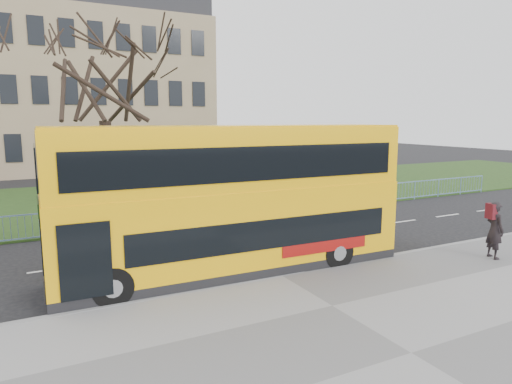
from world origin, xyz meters
The scene contains 9 objects.
ground centered at (0.00, 0.00, 0.00)m, with size 120.00×120.00×0.00m, color black.
pavement centered at (0.00, -6.75, 0.06)m, with size 80.00×10.50×0.12m, color slate.
kerb centered at (0.00, -1.55, 0.07)m, with size 80.00×0.20×0.14m, color gray.
grass_verge centered at (0.00, 14.30, 0.04)m, with size 80.00×15.40×0.08m, color #1C3613.
guard_railing centered at (0.00, 6.60, 0.55)m, with size 40.00×0.12×1.10m, color #688CB9, non-canonical shape.
bare_tree centered at (-3.00, 10.00, 5.54)m, with size 7.64×7.64×10.92m, color black, non-canonical shape.
civic_building centered at (-5.00, 35.00, 7.00)m, with size 30.00×15.00×14.00m, color #917B5C.
yellow_bus centered at (-0.99, -0.34, 2.42)m, with size 10.81×2.83×4.51m.
pedestrian centered at (7.23, -3.35, 1.08)m, with size 0.70×0.46×1.92m, color black.
Camera 1 is at (-6.67, -12.89, 4.76)m, focal length 32.00 mm.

